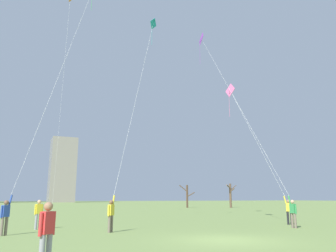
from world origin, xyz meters
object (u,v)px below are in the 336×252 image
(bystander_watching_nearby, at_px, (47,232))
(bare_tree_rightmost, at_px, (230,194))
(kite_flyer_midfield_center_green, at_px, (28,157))
(kite_flyer_midfield_left_purple, at_px, (261,152))
(kite_flyer_far_back_pink, at_px, (276,183))
(distant_kite_drifting_right_orange, at_px, (69,13))
(bare_tree_center, at_px, (187,195))
(bystander_far_off_by_trees, at_px, (39,213))
(kite_flyer_midfield_right_teal, at_px, (120,171))

(bystander_watching_nearby, height_order, bare_tree_rightmost, bare_tree_rightmost)
(kite_flyer_midfield_center_green, relative_size, kite_flyer_midfield_left_purple, 1.08)
(kite_flyer_far_back_pink, bearing_deg, kite_flyer_midfield_center_green, 178.06)
(kite_flyer_midfield_center_green, xyz_separation_m, distant_kite_drifting_right_orange, (2.98, 13.53, 16.50))
(kite_flyer_midfield_center_green, distance_m, bare_tree_center, 47.05)
(distant_kite_drifting_right_orange, bearing_deg, bystander_far_off_by_trees, -100.20)
(bystander_watching_nearby, relative_size, distant_kite_drifting_right_orange, 0.07)
(kite_flyer_far_back_pink, relative_size, bare_tree_rightmost, 2.53)
(bystander_far_off_by_trees, bearing_deg, bare_tree_rightmost, 42.74)
(bystander_far_off_by_trees, bearing_deg, kite_flyer_far_back_pink, -8.49)
(kite_flyer_midfield_center_green, height_order, kite_flyer_midfield_left_purple, kite_flyer_midfield_center_green)
(kite_flyer_midfield_left_purple, distance_m, kite_flyer_midfield_right_teal, 9.89)
(kite_flyer_far_back_pink, height_order, kite_flyer_midfield_left_purple, kite_flyer_midfield_left_purple)
(kite_flyer_midfield_right_teal, relative_size, bystander_far_off_by_trees, 10.22)
(kite_flyer_midfield_center_green, bearing_deg, kite_flyer_midfield_left_purple, -3.82)
(bystander_watching_nearby, bearing_deg, bare_tree_center, 59.26)
(bystander_watching_nearby, distance_m, bare_tree_rightmost, 56.66)
(kite_flyer_midfield_center_green, relative_size, distant_kite_drifting_right_orange, 0.83)
(kite_flyer_midfield_center_green, relative_size, bystander_watching_nearby, 11.68)
(kite_flyer_far_back_pink, distance_m, bare_tree_center, 39.91)
(bystander_watching_nearby, height_order, distant_kite_drifting_right_orange, distant_kite_drifting_right_orange)
(kite_flyer_midfield_left_purple, relative_size, bystander_watching_nearby, 10.83)
(kite_flyer_far_back_pink, bearing_deg, kite_flyer_midfield_right_teal, -179.49)
(kite_flyer_midfield_left_purple, bearing_deg, kite_flyer_midfield_center_green, 176.18)
(bare_tree_center, bearing_deg, bare_tree_rightmost, -24.20)
(kite_flyer_far_back_pink, height_order, bare_tree_center, kite_flyer_far_back_pink)
(bystander_far_off_by_trees, bearing_deg, distant_kite_drifting_right_orange, 79.80)
(kite_flyer_far_back_pink, relative_size, bystander_watching_nearby, 6.80)
(kite_flyer_midfield_right_teal, distance_m, bystander_watching_nearby, 10.69)
(bystander_far_off_by_trees, relative_size, distant_kite_drifting_right_orange, 0.07)
(bystander_far_off_by_trees, distance_m, bystander_watching_nearby, 11.79)
(kite_flyer_far_back_pink, distance_m, kite_flyer_midfield_right_teal, 11.20)
(bystander_watching_nearby, bearing_deg, distant_kite_drifting_right_orange, 83.67)
(distant_kite_drifting_right_orange, bearing_deg, bare_tree_center, 42.96)
(kite_flyer_midfield_left_purple, height_order, kite_flyer_midfield_right_teal, kite_flyer_midfield_left_purple)
(kite_flyer_far_back_pink, height_order, distant_kite_drifting_right_orange, distant_kite_drifting_right_orange)
(bare_tree_rightmost, xyz_separation_m, bare_tree_center, (-7.30, 3.28, -0.15))
(distant_kite_drifting_right_orange, bearing_deg, bystander_watching_nearby, -96.33)
(kite_flyer_midfield_right_teal, height_order, bare_tree_center, kite_flyer_midfield_right_teal)
(kite_flyer_midfield_right_teal, distance_m, bystander_far_off_by_trees, 5.20)
(bare_tree_rightmost, bearing_deg, distant_kite_drifting_right_orange, -148.01)
(bystander_watching_nearby, distance_m, distant_kite_drifting_right_orange, 30.68)
(kite_flyer_midfield_right_teal, xyz_separation_m, bare_tree_rightmost, (30.99, 34.72, -0.77))
(kite_flyer_far_back_pink, relative_size, kite_flyer_midfield_center_green, 0.58)
(kite_flyer_midfield_center_green, relative_size, bare_tree_center, 4.56)
(kite_flyer_midfield_right_teal, bearing_deg, kite_flyer_far_back_pink, 0.51)
(bystander_far_off_by_trees, relative_size, bystander_watching_nearby, 1.00)
(kite_flyer_midfield_center_green, height_order, kite_flyer_midfield_right_teal, kite_flyer_midfield_center_green)
(kite_flyer_far_back_pink, distance_m, kite_flyer_midfield_left_purple, 2.53)
(kite_flyer_far_back_pink, distance_m, kite_flyer_midfield_center_green, 16.11)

